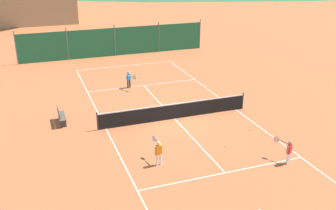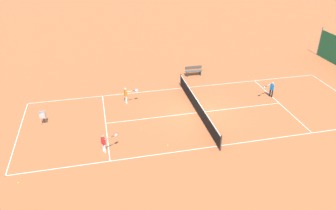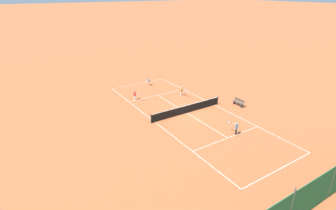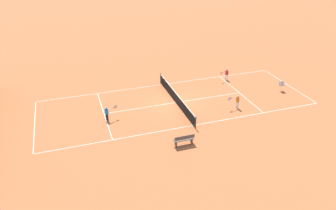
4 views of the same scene
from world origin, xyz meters
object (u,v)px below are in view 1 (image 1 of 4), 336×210
player_far_service (288,150)px  tennis_ball_by_net_left (225,146)px  tennis_ball_mid_court (126,90)px  tennis_ball_near_corner (250,130)px  player_far_baseline (158,151)px  player_near_baseline (129,78)px  tennis_ball_service_box (76,94)px  courtside_bench (61,116)px  tennis_net (175,111)px

player_far_service → tennis_ball_by_net_left: size_ratio=17.86×
tennis_ball_mid_court → tennis_ball_near_corner: bearing=-60.6°
player_far_baseline → player_near_baseline: (1.49, 10.93, 0.00)m
tennis_ball_service_box → tennis_ball_by_net_left: bearing=-59.7°
player_far_baseline → player_near_baseline: 11.03m
tennis_ball_by_net_left → tennis_ball_mid_court: 10.27m
player_far_baseline → tennis_ball_mid_court: bearing=83.8°
player_far_service → tennis_ball_service_box: 15.15m
player_far_baseline → tennis_ball_mid_court: size_ratio=18.69×
player_far_service → tennis_ball_near_corner: (0.27, 3.70, -0.66)m
tennis_ball_mid_court → courtside_bench: 6.39m
player_far_baseline → courtside_bench: player_far_baseline is taller
tennis_net → tennis_ball_mid_court: tennis_net is taller
player_near_baseline → tennis_ball_by_net_left: player_near_baseline is taller
player_far_service → courtside_bench: size_ratio=0.79×
tennis_ball_service_box → tennis_ball_near_corner: bearing=-47.6°
tennis_ball_near_corner → tennis_ball_service_box: (-8.32, 9.12, 0.00)m
player_far_service → tennis_ball_service_box: player_far_service is taller
player_far_service → tennis_ball_by_net_left: 3.19m
tennis_ball_mid_court → tennis_net: bearing=-75.7°
player_far_service → courtside_bench: 12.57m
courtside_bench → tennis_ball_near_corner: bearing=-25.0°
player_far_service → tennis_ball_near_corner: size_ratio=17.86×
tennis_net → player_near_baseline: player_near_baseline is taller
tennis_net → player_far_service: size_ratio=7.79×
player_far_service → tennis_ball_by_net_left: (-1.98, 2.42, -0.66)m
player_far_service → player_far_baseline: bearing=161.4°
player_near_baseline → tennis_ball_near_corner: player_near_baseline is taller
tennis_ball_by_net_left → tennis_net: bearing=105.5°
tennis_ball_service_box → courtside_bench: (-1.43, -4.57, 0.42)m
player_far_baseline → player_far_service: 6.04m
player_far_service → tennis_ball_mid_court: size_ratio=17.86×
player_near_baseline → courtside_bench: (-5.24, -4.61, -0.27)m
tennis_ball_near_corner → courtside_bench: courtside_bench is taller
player_far_service → tennis_ball_service_box: size_ratio=17.86×
tennis_ball_near_corner → tennis_ball_mid_court: size_ratio=1.00×
tennis_ball_service_box → player_near_baseline: bearing=0.6°
tennis_net → tennis_ball_near_corner: size_ratio=139.09×
player_far_service → tennis_ball_service_box: (-8.05, 12.82, -0.66)m
tennis_ball_service_box → tennis_ball_mid_court: bearing=-7.7°
player_far_service → tennis_ball_by_net_left: bearing=129.3°
tennis_ball_by_net_left → tennis_ball_near_corner: (2.25, 1.28, 0.00)m
tennis_ball_by_net_left → tennis_ball_service_box: bearing=120.3°
tennis_net → tennis_ball_mid_court: size_ratio=139.09×
player_near_baseline → tennis_ball_near_corner: (4.51, -9.16, -0.69)m
tennis_ball_mid_court → player_far_baseline: bearing=-96.2°
tennis_ball_by_net_left → tennis_ball_service_box: 12.04m
tennis_ball_near_corner → player_far_service: bearing=-94.2°
tennis_net → tennis_ball_service_box: size_ratio=139.09×
tennis_ball_mid_court → courtside_bench: size_ratio=0.04×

